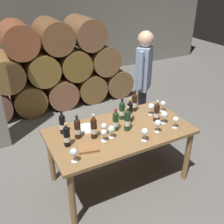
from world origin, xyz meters
name	(u,v)px	position (x,y,z in m)	size (l,w,h in m)	color
ground_plane	(119,178)	(0.00, 0.00, 0.00)	(14.00, 14.00, 0.00)	#66635E
cellar_back_wall	(33,22)	(0.00, 4.20, 1.40)	(10.00, 0.24, 2.80)	gray
barrel_stack	(56,68)	(0.00, 2.60, 0.75)	(3.12, 0.90, 1.69)	brown
dining_table	(120,136)	(0.00, 0.00, 0.67)	(1.70, 0.90, 0.76)	olive
wine_bottle_0	(134,102)	(0.42, 0.35, 0.89)	(0.07, 0.07, 0.29)	black
wine_bottle_1	(116,121)	(-0.04, 0.03, 0.88)	(0.07, 0.07, 0.28)	#19381E
wine_bottle_2	(77,128)	(-0.50, 0.08, 0.88)	(0.07, 0.07, 0.28)	black
wine_bottle_3	(94,128)	(-0.33, 0.00, 0.89)	(0.07, 0.07, 0.30)	black
wine_bottle_4	(127,120)	(0.08, -0.03, 0.89)	(0.07, 0.07, 0.31)	#19381E
wine_bottle_5	(67,136)	(-0.65, -0.01, 0.88)	(0.07, 0.07, 0.28)	black
wine_bottle_6	(157,112)	(0.52, -0.02, 0.88)	(0.07, 0.07, 0.28)	black
wine_bottle_7	(62,124)	(-0.61, 0.26, 0.88)	(0.07, 0.07, 0.29)	black
wine_bottle_8	(122,110)	(0.16, 0.23, 0.88)	(0.07, 0.07, 0.28)	#19381E
wine_bottle_9	(130,112)	(0.21, 0.13, 0.90)	(0.07, 0.07, 0.32)	black
wine_glass_0	(104,133)	(-0.27, -0.12, 0.86)	(0.07, 0.07, 0.15)	white
wine_glass_1	(74,153)	(-0.68, -0.30, 0.87)	(0.08, 0.08, 0.15)	white
wine_glass_2	(145,132)	(0.14, -0.32, 0.87)	(0.08, 0.08, 0.16)	white
wine_glass_3	(104,127)	(-0.21, 0.01, 0.86)	(0.07, 0.07, 0.15)	white
wine_glass_4	(164,115)	(0.56, -0.11, 0.87)	(0.09, 0.09, 0.16)	white
wine_glass_5	(158,124)	(0.37, -0.24, 0.87)	(0.08, 0.08, 0.16)	white
wine_glass_6	(111,129)	(-0.16, -0.10, 0.87)	(0.08, 0.08, 0.15)	white
wine_glass_7	(151,107)	(0.55, 0.15, 0.87)	(0.09, 0.09, 0.16)	white
wine_glass_8	(176,120)	(0.62, -0.26, 0.87)	(0.08, 0.08, 0.15)	white
wine_glass_9	(163,104)	(0.75, 0.15, 0.87)	(0.08, 0.08, 0.15)	white
tasting_notebook	(88,148)	(-0.48, -0.17, 0.77)	(0.22, 0.16, 0.03)	#936038
serving_plate	(87,128)	(-0.34, 0.21, 0.77)	(0.24, 0.24, 0.01)	white
sommelier_presenting	(143,77)	(0.82, 0.75, 1.04)	(0.39, 0.36, 1.72)	#383842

